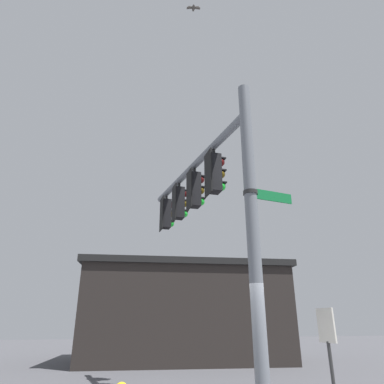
{
  "coord_description": "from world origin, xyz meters",
  "views": [
    {
      "loc": [
        6.11,
        -3.03,
        1.8
      ],
      "look_at": [
        -3.11,
        -0.38,
        5.47
      ],
      "focal_mm": 32.06,
      "sensor_mm": 36.0,
      "label": 1
    }
  ],
  "objects_px": {
    "traffic_light_mid_inner": "(195,190)",
    "bird_flying": "(193,8)",
    "traffic_light_mid_outer": "(180,203)",
    "street_name_sign": "(261,195)",
    "traffic_light_arm_end": "(167,214)",
    "historical_marker": "(328,341)",
    "traffic_light_nearest_pole": "(215,173)"
  },
  "relations": [
    {
      "from": "traffic_light_nearest_pole",
      "to": "bird_flying",
      "type": "distance_m",
      "value": 4.48
    },
    {
      "from": "traffic_light_mid_inner",
      "to": "street_name_sign",
      "type": "bearing_deg",
      "value": 11.89
    },
    {
      "from": "traffic_light_arm_end",
      "to": "traffic_light_mid_inner",
      "type": "bearing_deg",
      "value": 6.97
    },
    {
      "from": "traffic_light_arm_end",
      "to": "historical_marker",
      "type": "relative_size",
      "value": 0.62
    },
    {
      "from": "traffic_light_nearest_pole",
      "to": "traffic_light_arm_end",
      "type": "bearing_deg",
      "value": -173.03
    },
    {
      "from": "traffic_light_mid_inner",
      "to": "traffic_light_mid_outer",
      "type": "bearing_deg",
      "value": -173.03
    },
    {
      "from": "traffic_light_nearest_pole",
      "to": "traffic_light_mid_inner",
      "type": "height_order",
      "value": "same"
    },
    {
      "from": "street_name_sign",
      "to": "historical_marker",
      "type": "height_order",
      "value": "street_name_sign"
    },
    {
      "from": "traffic_light_mid_outer",
      "to": "historical_marker",
      "type": "height_order",
      "value": "traffic_light_mid_outer"
    },
    {
      "from": "traffic_light_arm_end",
      "to": "historical_marker",
      "type": "xyz_separation_m",
      "value": [
        4.22,
        2.99,
        -4.07
      ]
    },
    {
      "from": "traffic_light_mid_inner",
      "to": "street_name_sign",
      "type": "relative_size",
      "value": 1.1
    },
    {
      "from": "traffic_light_mid_outer",
      "to": "bird_flying",
      "type": "relative_size",
      "value": 3.61
    },
    {
      "from": "traffic_light_arm_end",
      "to": "historical_marker",
      "type": "height_order",
      "value": "traffic_light_arm_end"
    },
    {
      "from": "street_name_sign",
      "to": "bird_flying",
      "type": "bearing_deg",
      "value": -104.78
    },
    {
      "from": "traffic_light_nearest_pole",
      "to": "traffic_light_mid_outer",
      "type": "xyz_separation_m",
      "value": [
        -2.57,
        -0.31,
        0.0
      ]
    },
    {
      "from": "traffic_light_arm_end",
      "to": "bird_flying",
      "type": "xyz_separation_m",
      "value": [
        5.08,
        -0.47,
        4.2
      ]
    },
    {
      "from": "street_name_sign",
      "to": "bird_flying",
      "type": "relative_size",
      "value": 3.28
    },
    {
      "from": "bird_flying",
      "to": "historical_marker",
      "type": "bearing_deg",
      "value": 103.95
    },
    {
      "from": "traffic_light_nearest_pole",
      "to": "traffic_light_mid_inner",
      "type": "relative_size",
      "value": 1.0
    },
    {
      "from": "traffic_light_nearest_pole",
      "to": "bird_flying",
      "type": "relative_size",
      "value": 3.61
    },
    {
      "from": "traffic_light_mid_inner",
      "to": "bird_flying",
      "type": "relative_size",
      "value": 3.61
    },
    {
      "from": "traffic_light_mid_inner",
      "to": "street_name_sign",
      "type": "distance_m",
      "value": 3.15
    },
    {
      "from": "street_name_sign",
      "to": "historical_marker",
      "type": "distance_m",
      "value": 3.81
    },
    {
      "from": "traffic_light_arm_end",
      "to": "street_name_sign",
      "type": "bearing_deg",
      "value": 9.58
    },
    {
      "from": "traffic_light_mid_inner",
      "to": "historical_marker",
      "type": "relative_size",
      "value": 0.62
    },
    {
      "from": "traffic_light_mid_inner",
      "to": "historical_marker",
      "type": "distance_m",
      "value": 5.14
    },
    {
      "from": "traffic_light_nearest_pole",
      "to": "historical_marker",
      "type": "xyz_separation_m",
      "value": [
        0.36,
        2.52,
        -4.07
      ]
    },
    {
      "from": "traffic_light_mid_inner",
      "to": "traffic_light_mid_outer",
      "type": "xyz_separation_m",
      "value": [
        -1.28,
        -0.16,
        0.0
      ]
    },
    {
      "from": "traffic_light_mid_inner",
      "to": "traffic_light_mid_outer",
      "type": "relative_size",
      "value": 1.0
    },
    {
      "from": "traffic_light_mid_inner",
      "to": "traffic_light_arm_end",
      "type": "xyz_separation_m",
      "value": [
        -2.57,
        -0.31,
        0.0
      ]
    },
    {
      "from": "traffic_light_arm_end",
      "to": "historical_marker",
      "type": "distance_m",
      "value": 6.58
    },
    {
      "from": "bird_flying",
      "to": "historical_marker",
      "type": "distance_m",
      "value": 9.01
    }
  ]
}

